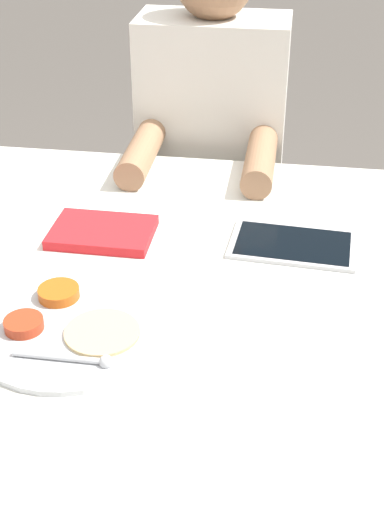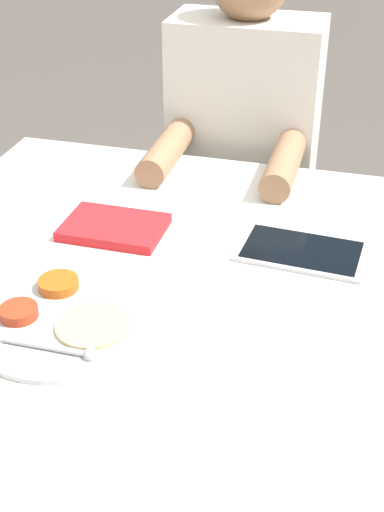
{
  "view_description": "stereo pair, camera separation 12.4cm",
  "coord_description": "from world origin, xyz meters",
  "px_view_note": "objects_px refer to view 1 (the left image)",
  "views": [
    {
      "loc": [
        0.23,
        -1.04,
        1.46
      ],
      "look_at": [
        0.07,
        0.0,
        0.8
      ],
      "focal_mm": 50.0,
      "sensor_mm": 36.0,
      "label": 1
    },
    {
      "loc": [
        0.35,
        -1.01,
        1.46
      ],
      "look_at": [
        0.07,
        0.0,
        0.8
      ],
      "focal_mm": 50.0,
      "sensor_mm": 36.0,
      "label": 2
    }
  ],
  "objects_px": {
    "thali_tray": "(70,325)",
    "person_diner": "(211,191)",
    "red_notebook": "(103,233)",
    "tablet_device": "(293,245)"
  },
  "relations": [
    {
      "from": "tablet_device",
      "to": "thali_tray",
      "type": "bearing_deg",
      "value": -138.15
    },
    {
      "from": "red_notebook",
      "to": "tablet_device",
      "type": "bearing_deg",
      "value": 2.56
    },
    {
      "from": "thali_tray",
      "to": "person_diner",
      "type": "bearing_deg",
      "value": 81.69
    },
    {
      "from": "thali_tray",
      "to": "person_diner",
      "type": "xyz_separation_m",
      "value": [
        0.13,
        0.86,
        -0.17
      ]
    },
    {
      "from": "thali_tray",
      "to": "person_diner",
      "type": "relative_size",
      "value": 0.26
    },
    {
      "from": "tablet_device",
      "to": "person_diner",
      "type": "bearing_deg",
      "value": 112.73
    },
    {
      "from": "red_notebook",
      "to": "person_diner",
      "type": "xyz_separation_m",
      "value": [
        0.15,
        0.56,
        -0.17
      ]
    },
    {
      "from": "thali_tray",
      "to": "person_diner",
      "type": "height_order",
      "value": "person_diner"
    },
    {
      "from": "thali_tray",
      "to": "red_notebook",
      "type": "bearing_deg",
      "value": 94.47
    },
    {
      "from": "thali_tray",
      "to": "red_notebook",
      "type": "xyz_separation_m",
      "value": [
        -0.02,
        0.3,
        0.0
      ]
    }
  ]
}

